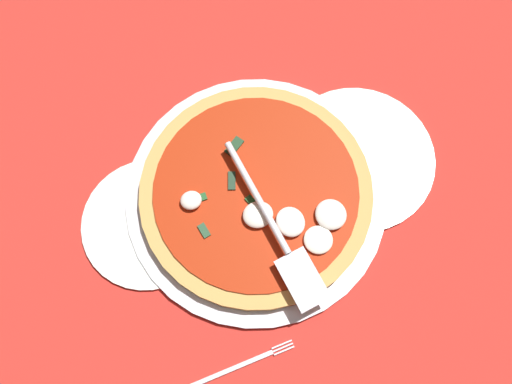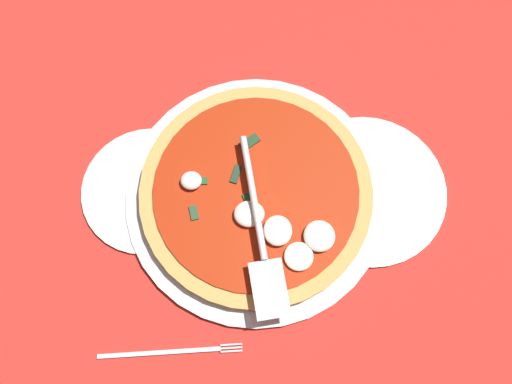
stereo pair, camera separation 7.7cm
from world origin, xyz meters
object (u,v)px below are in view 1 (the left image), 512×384
object	(u,v)px
dinner_plate_right	(150,223)
pizza_server	(273,227)
dinner_plate_left	(357,158)
pizza	(257,193)

from	to	relation	value
dinner_plate_right	pizza_server	bearing A→B (deg)	156.41
dinner_plate_left	dinner_plate_right	bearing A→B (deg)	0.16
dinner_plate_right	pizza	world-z (taller)	pizza
dinner_plate_left	pizza	bearing A→B (deg)	4.24
dinner_plate_right	pizza	xyz separation A→B (cm)	(-16.48, 1.14, 1.84)
dinner_plate_right	pizza	distance (cm)	16.62
dinner_plate_right	pizza_server	distance (cm)	18.89
pizza	dinner_plate_right	bearing A→B (deg)	-3.97
pizza_server	pizza	bearing A→B (deg)	173.48
dinner_plate_left	dinner_plate_right	world-z (taller)	same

